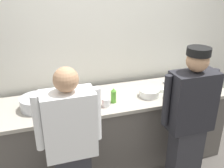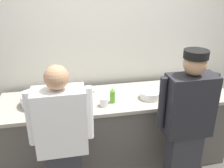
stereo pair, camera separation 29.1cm
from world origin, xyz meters
TOP-DOWN VIEW (x-y plane):
  - wall_back at (0.00, 0.89)m, footprint 4.26×0.10m
  - prep_counter at (0.00, 0.39)m, footprint 2.72×0.74m
  - chef_near_left at (-0.66, -0.28)m, footprint 0.59×0.24m
  - chef_center at (0.56, -0.27)m, footprint 0.60×0.24m
  - plate_stack_front at (0.36, 0.28)m, footprint 0.23×0.23m
  - mixing_bowl_steel at (-0.91, 0.38)m, footprint 0.36×0.36m
  - sheet_tray at (0.95, 0.42)m, footprint 0.49×0.35m
  - squeeze_bottle_primary at (0.57, 0.18)m, footprint 0.06×0.06m
  - squeeze_bottle_secondary at (-0.35, 0.23)m, footprint 0.05×0.05m
  - squeeze_bottle_spare at (-0.09, 0.26)m, footprint 0.06×0.06m
  - ramekin_red_sauce at (0.57, 0.37)m, footprint 0.11×0.11m
  - ramekin_yellow_sauce at (-0.27, 0.59)m, footprint 0.10×0.10m
  - ramekin_green_sauce at (-0.54, 0.20)m, footprint 0.09×0.09m
  - deli_cup at (-0.19, 0.20)m, footprint 0.09×0.09m

SIDE VIEW (x-z plane):
  - prep_counter at x=0.00m, z-range 0.00..0.92m
  - chef_near_left at x=-0.66m, z-range 0.04..1.64m
  - chef_center at x=0.56m, z-range 0.06..1.70m
  - sheet_tray at x=0.95m, z-range 0.92..0.94m
  - ramekin_red_sauce at x=0.57m, z-range 0.92..0.96m
  - ramekin_yellow_sauce at x=-0.27m, z-range 0.92..0.97m
  - ramekin_green_sauce at x=-0.54m, z-range 0.92..0.97m
  - plate_stack_front at x=0.36m, z-range 0.92..1.00m
  - deli_cup at x=-0.19m, z-range 0.92..1.01m
  - mixing_bowl_steel at x=-0.91m, z-range 0.92..1.05m
  - squeeze_bottle_spare at x=-0.09m, z-range 0.92..1.09m
  - squeeze_bottle_primary at x=0.57m, z-range 0.92..1.10m
  - squeeze_bottle_secondary at x=-0.35m, z-range 0.92..1.12m
  - wall_back at x=0.00m, z-range 0.00..2.67m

